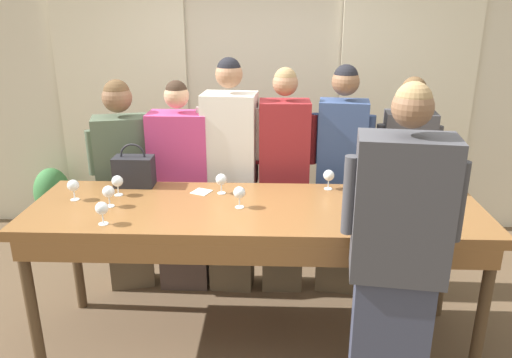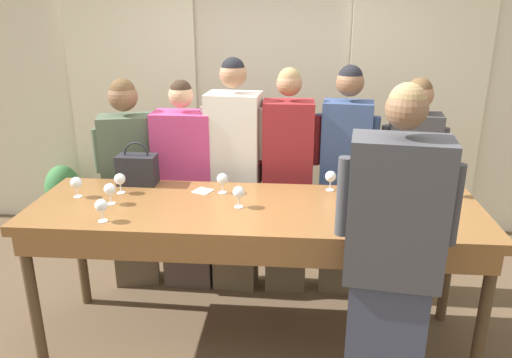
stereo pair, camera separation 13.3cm
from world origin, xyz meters
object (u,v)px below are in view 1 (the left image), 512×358
Objects in this scene: tasting_bar at (255,220)px; wine_glass_front_left at (73,186)px; wine_glass_back_left at (102,209)px; wine_glass_back_right at (117,182)px; wine_bottle at (359,179)px; potted_plant at (53,197)px; guest_striped_shirt at (283,182)px; host_pouring at (396,268)px; wine_glass_center_right at (221,180)px; wine_glass_center_left at (452,180)px; wine_glass_center_mid at (329,176)px; guest_pink_top at (181,189)px; wine_glass_front_right at (427,204)px; handbag at (134,171)px; guest_olive_jacket at (125,185)px; wine_glass_front_mid at (108,192)px; guest_cream_sweater at (231,178)px; guest_navy_coat at (340,180)px; wine_glass_back_mid at (239,193)px; guest_beige_cap at (404,186)px.

wine_glass_front_left is at bearing 175.78° from tasting_bar.
wine_glass_back_left is 0.46m from wine_glass_back_right.
potted_plant is (-2.71, 1.37, -0.70)m from wine_bottle.
guest_striped_shirt is 0.95× the size of host_pouring.
wine_glass_back_left is at bearing -136.17° from guest_striped_shirt.
guest_striped_shirt is at bearing 49.32° from wine_glass_center_right.
wine_glass_center_left is at bearing 58.63° from host_pouring.
wine_glass_center_mid is 0.08× the size of guest_pink_top.
wine_glass_back_left is (-1.87, -0.15, 0.00)m from wine_glass_front_right.
handbag is 0.18× the size of guest_olive_jacket.
host_pouring is at bearing -20.68° from wine_glass_front_mid.
wine_glass_back_right is at bearing -51.57° from potted_plant.
wine_glass_front_left is at bearing 158.82° from wine_glass_front_mid.
potted_plant is at bearing 154.37° from guest_cream_sweater.
guest_olive_jacket is at bearing 180.00° from guest_navy_coat.
wine_glass_center_right is (0.67, 0.25, 0.00)m from wine_glass_front_mid.
wine_glass_back_mid is at bearing -179.71° from tasting_bar.
guest_pink_top is 0.93× the size of guest_navy_coat.
wine_glass_front_right is at bearing -35.15° from guest_cream_sweater.
guest_navy_coat is (1.78, 0.64, -0.16)m from wine_glass_front_left.
potted_plant is (-1.13, 1.62, -0.68)m from wine_glass_front_mid.
handbag is at bearing 174.94° from wine_bottle.
tasting_bar is 0.38m from wine_glass_center_right.
tasting_bar is 1.69× the size of guest_pink_top.
guest_beige_cap is at bearing 31.80° from wine_glass_center_mid.
tasting_bar is at bearing 172.51° from wine_glass_front_right.
wine_glass_back_mid and wine_glass_back_right have the same top height.
wine_glass_front_left is 0.08× the size of guest_navy_coat.
handbag is at bearing 72.31° from wine_glass_back_right.
wine_glass_front_right is at bearing -46.40° from guest_striped_shirt.
wine_glass_back_left is 1.79m from guest_navy_coat.
wine_glass_front_right is at bearing -22.83° from guest_olive_jacket.
wine_glass_center_left is 1.53m from wine_glass_center_right.
guest_cream_sweater is at bearing 99.19° from wine_glass_back_mid.
tasting_bar is at bearing -167.16° from wine_glass_center_left.
wine_glass_center_right is 2.36m from potted_plant.
guest_olive_jacket is 1.22m from guest_striped_shirt.
wine_glass_front_left and wine_glass_center_right have the same top height.
guest_navy_coat is at bearing 96.41° from wine_bottle.
wine_bottle is 2.34× the size of wine_glass_back_left.
guest_navy_coat is 1.36m from host_pouring.
guest_pink_top is 1.90m from host_pouring.
wine_glass_center_left is (2.46, 0.21, 0.00)m from wine_glass_front_left.
wine_glass_center_mid is 1.48m from wine_glass_back_left.
potted_plant is at bearing 133.94° from handbag.
wine_bottle is at bearing 19.25° from tasting_bar.
guest_beige_cap reaches higher than guest_olive_jacket.
wine_glass_back_right is (-1.58, -0.05, -0.02)m from wine_bottle.
handbag is 0.75m from guest_cream_sweater.
guest_beige_cap is at bearing 0.00° from guest_pink_top.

